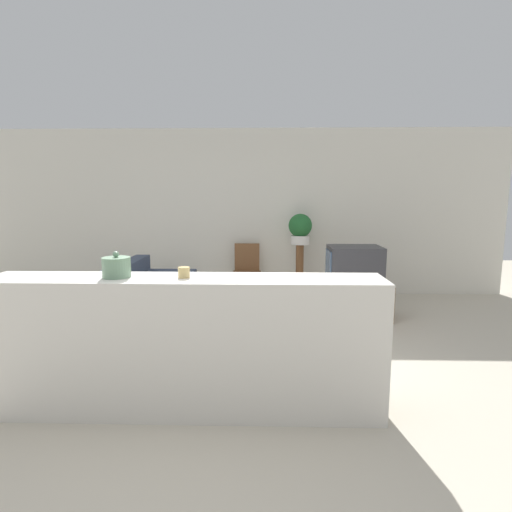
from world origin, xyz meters
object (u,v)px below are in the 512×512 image
(potted_plant, at_px, (300,228))
(decorative_bowl, at_px, (117,267))
(wooden_chair, at_px, (247,269))
(television, at_px, (354,265))
(couch, at_px, (144,308))

(potted_plant, relative_size, decorative_bowl, 2.33)
(decorative_bowl, bearing_deg, wooden_chair, 76.69)
(potted_plant, bearing_deg, decorative_bowl, -115.86)
(wooden_chair, relative_size, decorative_bowl, 4.31)
(television, xyz_separation_m, decorative_bowl, (-2.26, -2.39, 0.39))
(wooden_chair, xyz_separation_m, potted_plant, (0.83, 0.01, 0.65))
(television, distance_m, decorative_bowl, 3.31)
(wooden_chair, distance_m, potted_plant, 1.05)
(couch, distance_m, wooden_chair, 1.95)
(television, bearing_deg, potted_plant, 123.56)
(television, relative_size, wooden_chair, 0.79)
(wooden_chair, distance_m, decorative_bowl, 3.48)
(decorative_bowl, bearing_deg, potted_plant, 64.14)
(potted_plant, bearing_deg, wooden_chair, -179.20)
(television, bearing_deg, wooden_chair, 147.15)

